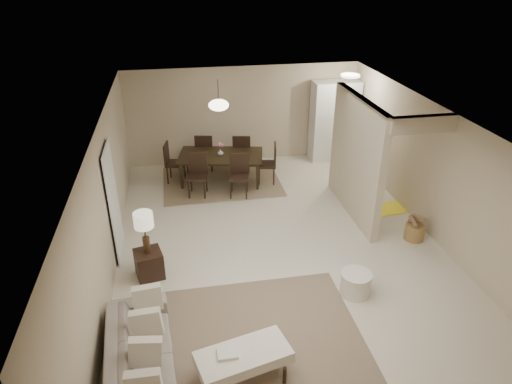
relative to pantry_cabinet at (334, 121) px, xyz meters
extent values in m
plane|color=beige|center=(-2.35, -4.15, -1.05)|extent=(9.00, 9.00, 0.00)
plane|color=white|center=(-2.35, -4.15, 1.45)|extent=(9.00, 9.00, 0.00)
plane|color=#C3B393|center=(-2.35, 0.35, 0.20)|extent=(6.00, 0.00, 6.00)
plane|color=#C3B393|center=(-5.35, -4.15, 0.20)|extent=(0.00, 9.00, 9.00)
plane|color=#C3B393|center=(0.65, -4.15, 0.20)|extent=(0.00, 9.00, 9.00)
cube|color=#C3B393|center=(-0.55, -2.90, 0.20)|extent=(0.15, 2.50, 2.50)
cube|color=black|center=(-5.32, -3.55, -0.03)|extent=(0.04, 0.90, 2.04)
cube|color=white|center=(0.00, 0.00, 0.00)|extent=(1.20, 0.55, 2.10)
cylinder|color=white|center=(-0.05, -0.95, 1.41)|extent=(0.44, 0.44, 0.05)
cube|color=brown|center=(-3.30, -6.50, -1.04)|extent=(3.20, 3.20, 0.01)
imported|color=gray|center=(-4.80, -6.50, -0.74)|extent=(2.18, 0.98, 0.62)
cube|color=silver|center=(-3.50, -6.80, -0.70)|extent=(1.29, 0.81, 0.16)
cylinder|color=black|center=(-3.00, -7.00, -0.92)|extent=(0.05, 0.05, 0.27)
cylinder|color=black|center=(-4.00, -6.60, -0.92)|extent=(0.05, 0.05, 0.27)
cylinder|color=black|center=(-3.00, -6.60, -0.92)|extent=(0.05, 0.05, 0.27)
cube|color=black|center=(-4.75, -4.41, -0.81)|extent=(0.53, 0.53, 0.48)
cylinder|color=#46301E|center=(-4.75, -4.41, -0.42)|extent=(0.12, 0.12, 0.30)
cylinder|color=#46301E|center=(-4.75, -4.41, -0.14)|extent=(0.03, 0.03, 0.26)
cylinder|color=#F4E1C2|center=(-4.75, -4.41, 0.06)|extent=(0.32, 0.32, 0.26)
cylinder|color=silver|center=(-1.46, -5.48, -0.85)|extent=(0.50, 0.50, 0.39)
cylinder|color=olive|center=(0.27, -4.15, -0.89)|extent=(0.39, 0.39, 0.32)
cube|color=#77634A|center=(-3.12, -0.93, -1.04)|extent=(2.80, 2.10, 0.01)
imported|color=black|center=(-3.12, -0.93, -0.70)|extent=(2.16, 1.48, 0.70)
imported|color=silver|center=(-3.12, -0.93, -0.28)|extent=(0.17, 0.17, 0.14)
cube|color=yellow|center=(0.34, -2.95, -1.04)|extent=(0.92, 0.61, 0.01)
cylinder|color=#46301E|center=(-3.12, -0.93, 1.20)|extent=(0.02, 0.02, 0.50)
ellipsoid|color=#FFEAC6|center=(-3.12, -0.93, 0.87)|extent=(0.46, 0.46, 0.25)
camera|label=1|loc=(-4.10, -10.96, 3.84)|focal=32.00mm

